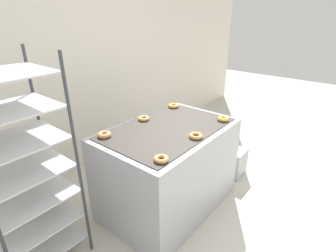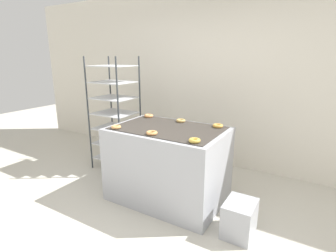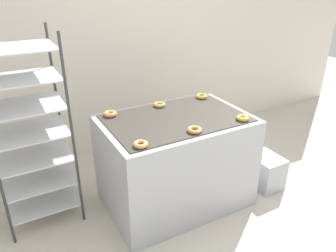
{
  "view_description": "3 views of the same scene",
  "coord_description": "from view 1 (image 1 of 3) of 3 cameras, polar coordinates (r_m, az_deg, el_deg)",
  "views": [
    {
      "loc": [
        -1.82,
        -0.75,
        1.99
      ],
      "look_at": [
        0.0,
        0.71,
        0.95
      ],
      "focal_mm": 28.0,
      "sensor_mm": 36.0,
      "label": 1
    },
    {
      "loc": [
        1.54,
        -1.88,
        1.77
      ],
      "look_at": [
        0.0,
        0.71,
        0.95
      ],
      "focal_mm": 28.0,
      "sensor_mm": 36.0,
      "label": 2
    },
    {
      "loc": [
        -1.39,
        -1.67,
        2.14
      ],
      "look_at": [
        0.0,
        0.86,
        0.78
      ],
      "focal_mm": 35.0,
      "sensor_mm": 36.0,
      "label": 3
    }
  ],
  "objects": [
    {
      "name": "donut_near_left",
      "position": [
        2.01,
        -1.49,
        -7.16
      ],
      "size": [
        0.12,
        0.12,
        0.04
      ],
      "primitive_type": "torus",
      "color": "tan",
      "rests_on": "fryer_machine"
    },
    {
      "name": "donut_near_center",
      "position": [
        2.38,
        6.08,
        -2.14
      ],
      "size": [
        0.13,
        0.13,
        0.04
      ],
      "primitive_type": "torus",
      "color": "#D99351",
      "rests_on": "fryer_machine"
    },
    {
      "name": "donut_near_right",
      "position": [
        2.79,
        11.93,
        1.54
      ],
      "size": [
        0.12,
        0.12,
        0.04
      ],
      "primitive_type": "torus",
      "color": "gold",
      "rests_on": "fryer_machine"
    },
    {
      "name": "glaze_bin",
      "position": [
        3.55,
        13.31,
        -7.37
      ],
      "size": [
        0.29,
        0.37,
        0.36
      ],
      "color": "#A8AAB2",
      "rests_on": "ground_plane"
    },
    {
      "name": "donut_far_center",
      "position": [
        2.76,
        -5.29,
        1.66
      ],
      "size": [
        0.12,
        0.12,
        0.03
      ],
      "primitive_type": "torus",
      "color": "tan",
      "rests_on": "fryer_machine"
    },
    {
      "name": "baking_rack_cart",
      "position": [
        2.25,
        -29.12,
        -8.5
      ],
      "size": [
        0.63,
        0.54,
        1.75
      ],
      "color": "#33383D",
      "rests_on": "ground_plane"
    },
    {
      "name": "fryer_machine",
      "position": [
        2.79,
        0.01,
        -9.16
      ],
      "size": [
        1.36,
        0.92,
        0.93
      ],
      "color": "#A8AAB2",
      "rests_on": "ground_plane"
    },
    {
      "name": "donut_far_right",
      "position": [
        3.11,
        1.19,
        4.43
      ],
      "size": [
        0.13,
        0.13,
        0.04
      ],
      "primitive_type": "torus",
      "color": "gold",
      "rests_on": "fryer_machine"
    },
    {
      "name": "wall_back",
      "position": [
        3.45,
        -19.13,
        12.88
      ],
      "size": [
        8.0,
        0.05,
        2.8
      ],
      "color": "silver",
      "rests_on": "ground_plane"
    },
    {
      "name": "ground_plane",
      "position": [
        2.8,
        12.38,
        -22.01
      ],
      "size": [
        14.0,
        14.0,
        0.0
      ],
      "primitive_type": "plane",
      "color": "beige"
    },
    {
      "name": "donut_far_left",
      "position": [
        2.45,
        -13.68,
        -1.82
      ],
      "size": [
        0.12,
        0.12,
        0.04
      ],
      "primitive_type": "torus",
      "color": "#DC9256",
      "rests_on": "fryer_machine"
    }
  ]
}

